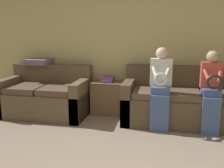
{
  "coord_description": "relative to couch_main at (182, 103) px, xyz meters",
  "views": [
    {
      "loc": [
        0.42,
        -1.75,
        1.51
      ],
      "look_at": [
        -0.28,
        1.74,
        0.76
      ],
      "focal_mm": 40.0,
      "sensor_mm": 36.0,
      "label": 1
    }
  ],
  "objects": [
    {
      "name": "couch_main",
      "position": [
        0.0,
        0.0,
        0.0
      ],
      "size": [
        1.96,
        0.85,
        0.93
      ],
      "color": "brown",
      "rests_on": "ground_plane"
    },
    {
      "name": "book_stack",
      "position": [
        -1.33,
        0.25,
        0.31
      ],
      "size": [
        0.21,
        0.3,
        0.09
      ],
      "color": "#7A4284",
      "rests_on": "side_shelf"
    },
    {
      "name": "throw_pillow",
      "position": [
        -2.69,
        0.27,
        0.6
      ],
      "size": [
        0.43,
        0.43,
        0.1
      ],
      "color": "slate",
      "rests_on": "couch_side"
    },
    {
      "name": "child_left_seated",
      "position": [
        -0.37,
        -0.34,
        0.36
      ],
      "size": [
        0.34,
        0.38,
        1.27
      ],
      "color": "#475B8E",
      "rests_on": "ground_plane"
    },
    {
      "name": "side_shelf",
      "position": [
        -1.32,
        0.24,
        -0.03
      ],
      "size": [
        0.61,
        0.43,
        0.6
      ],
      "color": "brown",
      "rests_on": "ground_plane"
    },
    {
      "name": "child_right_seated",
      "position": [
        0.37,
        -0.35,
        0.34
      ],
      "size": [
        0.31,
        0.38,
        1.23
      ],
      "color": "#475B8E",
      "rests_on": "ground_plane"
    },
    {
      "name": "couch_side",
      "position": [
        -2.43,
        -0.04,
        -0.01
      ],
      "size": [
        1.54,
        0.89,
        0.89
      ],
      "color": "brown",
      "rests_on": "ground_plane"
    },
    {
      "name": "wall_back",
      "position": [
        -0.79,
        0.51,
        0.94
      ],
      "size": [
        6.87,
        0.06,
        2.55
      ],
      "color": "#DBCC7F",
      "rests_on": "ground_plane"
    }
  ]
}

